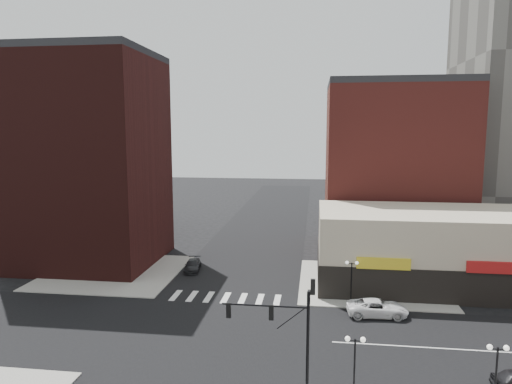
{
  "coord_description": "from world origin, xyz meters",
  "views": [
    {
      "loc": [
        8.49,
        -34.16,
        16.43
      ],
      "look_at": [
        3.29,
        5.38,
        11.0
      ],
      "focal_mm": 32.0,
      "sensor_mm": 36.0,
      "label": 1
    }
  ],
  "objects_px": {
    "traffic_signal": "(292,321)",
    "white_suv": "(377,308)",
    "street_lamp_se_b": "(497,361)",
    "street_lamp_se_a": "(355,352)",
    "dark_sedan_north": "(193,265)",
    "street_lamp_ne": "(352,271)"
  },
  "relations": [
    {
      "from": "traffic_signal",
      "to": "white_suv",
      "type": "distance_m",
      "value": 15.74
    },
    {
      "from": "traffic_signal",
      "to": "street_lamp_se_b",
      "type": "height_order",
      "value": "traffic_signal"
    },
    {
      "from": "white_suv",
      "to": "street_lamp_se_b",
      "type": "bearing_deg",
      "value": -164.36
    },
    {
      "from": "traffic_signal",
      "to": "white_suv",
      "type": "height_order",
      "value": "traffic_signal"
    },
    {
      "from": "street_lamp_se_a",
      "to": "traffic_signal",
      "type": "bearing_deg",
      "value": 177.43
    },
    {
      "from": "traffic_signal",
      "to": "dark_sedan_north",
      "type": "xyz_separation_m",
      "value": [
        -12.94,
        24.26,
        -4.35
      ]
    },
    {
      "from": "dark_sedan_north",
      "to": "street_lamp_se_b",
      "type": "bearing_deg",
      "value": -52.53
    },
    {
      "from": "traffic_signal",
      "to": "street_lamp_se_a",
      "type": "relative_size",
      "value": 1.87
    },
    {
      "from": "traffic_signal",
      "to": "dark_sedan_north",
      "type": "relative_size",
      "value": 1.83
    },
    {
      "from": "white_suv",
      "to": "dark_sedan_north",
      "type": "bearing_deg",
      "value": 57.63
    },
    {
      "from": "street_lamp_ne",
      "to": "white_suv",
      "type": "relative_size",
      "value": 0.77
    },
    {
      "from": "traffic_signal",
      "to": "street_lamp_ne",
      "type": "relative_size",
      "value": 1.87
    },
    {
      "from": "traffic_signal",
      "to": "street_lamp_ne",
      "type": "height_order",
      "value": "traffic_signal"
    },
    {
      "from": "street_lamp_se_b",
      "to": "white_suv",
      "type": "height_order",
      "value": "street_lamp_se_b"
    },
    {
      "from": "traffic_signal",
      "to": "dark_sedan_north",
      "type": "distance_m",
      "value": 27.84
    },
    {
      "from": "street_lamp_ne",
      "to": "white_suv",
      "type": "xyz_separation_m",
      "value": [
        2.14,
        -2.32,
        -2.54
      ]
    },
    {
      "from": "street_lamp_se_b",
      "to": "street_lamp_se_a",
      "type": "bearing_deg",
      "value": 180.0
    },
    {
      "from": "traffic_signal",
      "to": "street_lamp_se_a",
      "type": "distance_m",
      "value": 4.12
    },
    {
      "from": "traffic_signal",
      "to": "street_lamp_se_a",
      "type": "height_order",
      "value": "traffic_signal"
    },
    {
      "from": "white_suv",
      "to": "traffic_signal",
      "type": "bearing_deg",
      "value": 149.01
    },
    {
      "from": "street_lamp_ne",
      "to": "dark_sedan_north",
      "type": "xyz_separation_m",
      "value": [
        -17.7,
        8.43,
        -2.67
      ]
    },
    {
      "from": "street_lamp_se_a",
      "to": "street_lamp_se_b",
      "type": "xyz_separation_m",
      "value": [
        8.0,
        0.0,
        0.0
      ]
    }
  ]
}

